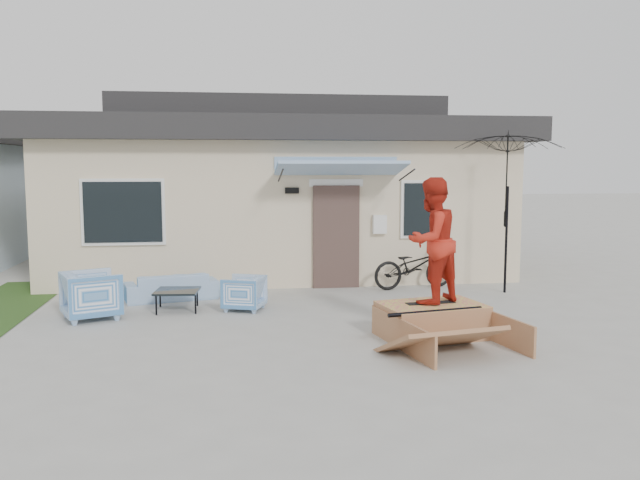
{
  "coord_description": "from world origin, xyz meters",
  "views": [
    {
      "loc": [
        -1.15,
        -8.73,
        2.52
      ],
      "look_at": [
        0.3,
        1.8,
        1.3
      ],
      "focal_mm": 37.03,
      "sensor_mm": 36.0,
      "label": 1
    }
  ],
  "objects": [
    {
      "name": "bicycle",
      "position": [
        2.55,
        4.16,
        0.56
      ],
      "size": [
        1.83,
        0.93,
        1.12
      ],
      "primitive_type": "imported",
      "rotation": [
        0.0,
        0.0,
        1.76
      ],
      "color": "black",
      "rests_on": "ground"
    },
    {
      "name": "patio_umbrella",
      "position": [
        4.23,
        3.5,
        1.75
      ],
      "size": [
        2.28,
        2.14,
        2.2
      ],
      "color": "black",
      "rests_on": "ground"
    },
    {
      "name": "ground",
      "position": [
        0.0,
        0.0,
        0.0
      ],
      "size": [
        90.0,
        90.0,
        0.0
      ],
      "primitive_type": "plane",
      "color": "#9D9C96",
      "rests_on": "ground"
    },
    {
      "name": "armchair_right",
      "position": [
        -0.92,
        2.6,
        0.33
      ],
      "size": [
        0.79,
        0.81,
        0.66
      ],
      "primitive_type": "imported",
      "rotation": [
        0.0,
        0.0,
        -1.92
      ],
      "color": "#3576BA",
      "rests_on": "ground"
    },
    {
      "name": "skater",
      "position": [
        1.76,
        0.48,
        1.45
      ],
      "size": [
        1.13,
        1.07,
        1.84
      ],
      "primitive_type": "imported",
      "rotation": [
        0.0,
        0.0,
        3.71
      ],
      "color": "red",
      "rests_on": "skateboard"
    },
    {
      "name": "armchair_left",
      "position": [
        -3.41,
        2.28,
        0.44
      ],
      "size": [
        1.06,
        1.09,
        0.87
      ],
      "primitive_type": "imported",
      "rotation": [
        0.0,
        0.0,
        1.97
      ],
      "color": "#3576BA",
      "rests_on": "ground"
    },
    {
      "name": "loveseat",
      "position": [
        -2.25,
        3.71,
        0.33
      ],
      "size": [
        1.77,
        0.93,
        0.66
      ],
      "primitive_type": "imported",
      "rotation": [
        0.0,
        0.0,
        3.41
      ],
      "color": "#3576BA",
      "rests_on": "ground"
    },
    {
      "name": "skateboard",
      "position": [
        1.76,
        0.48,
        0.51
      ],
      "size": [
        0.75,
        0.27,
        0.05
      ],
      "primitive_type": "cube",
      "rotation": [
        0.0,
        0.0,
        0.12
      ],
      "color": "black",
      "rests_on": "skate_ramp"
    },
    {
      "name": "coffee_table",
      "position": [
        -2.07,
        2.73,
        0.18
      ],
      "size": [
        0.8,
        0.8,
        0.36
      ],
      "primitive_type": "cube",
      "rotation": [
        0.0,
        0.0,
        -0.1
      ],
      "color": "black",
      "rests_on": "ground"
    },
    {
      "name": "house",
      "position": [
        0.0,
        7.99,
        1.94
      ],
      "size": [
        10.8,
        8.49,
        4.1
      ],
      "color": "beige",
      "rests_on": "ground"
    },
    {
      "name": "skate_ramp",
      "position": [
        1.77,
        0.43,
        0.24
      ],
      "size": [
        1.79,
        2.17,
        0.48
      ],
      "primitive_type": null,
      "rotation": [
        0.0,
        0.0,
        0.19
      ],
      "color": "#986440",
      "rests_on": "ground"
    }
  ]
}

